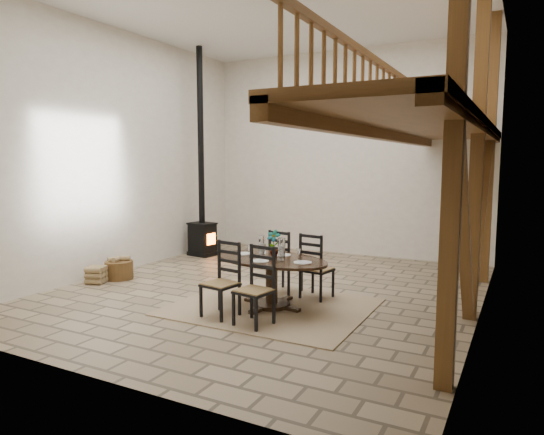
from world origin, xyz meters
The scene contains 7 objects.
ground centered at (0.00, 0.00, 0.00)m, with size 8.00×8.00×0.00m, color #9E8869.
room_shell centered at (1.19, 0.00, 3.01)m, with size 7.02×8.02×5.01m.
rug centered at (0.54, -0.88, 0.01)m, with size 3.00×2.50×0.02m, color tan.
dining_table centered at (0.54, -0.88, 0.45)m, with size 2.09×2.29×1.24m.
wood_stove centered at (-2.97, 2.12, 1.13)m, with size 0.69×0.57×5.00m.
log_basket centered at (-3.01, -0.61, 0.19)m, with size 0.54×0.54×0.45m.
log_stack centered at (-3.12, -1.09, 0.17)m, with size 0.41×0.42×0.33m.
Camera 1 is at (4.02, -7.51, 2.31)m, focal length 32.00 mm.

